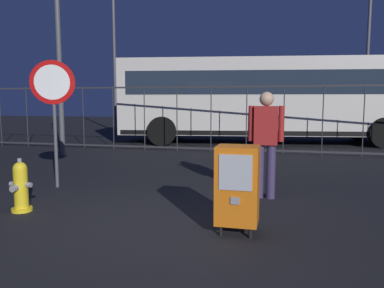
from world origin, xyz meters
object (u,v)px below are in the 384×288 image
bus_near (267,96)px  street_light_near_left (114,33)px  pedestrian (266,139)px  street_light_far_right (57,1)px  newspaper_box_primary (237,185)px  stop_sign (53,97)px  street_light_near_right (369,27)px  fire_hydrant (21,187)px

bus_near → street_light_near_left: (-7.62, 3.43, 3.15)m
pedestrian → street_light_far_right: (-5.72, 3.33, 3.25)m
newspaper_box_primary → stop_sign: stop_sign is taller
street_light_near_left → street_light_near_right: (11.85, 1.36, 0.01)m
stop_sign → street_light_near_left: street_light_near_left is taller
newspaper_box_primary → street_light_near_right: 15.80m
stop_sign → bus_near: size_ratio=0.21×
fire_hydrant → newspaper_box_primary: (3.02, -0.15, 0.22)m
street_light_near_left → bus_near: bearing=-24.3°
newspaper_box_primary → street_light_near_right: street_light_near_right is taller
newspaper_box_primary → street_light_near_left: bearing=120.3°
pedestrian → bus_near: 8.19m
stop_sign → street_light_near_right: 15.42m
street_light_far_right → street_light_near_right: bearing=45.1°
pedestrian → bus_near: (-0.36, 8.15, 0.76)m
street_light_far_right → newspaper_box_primary: bearing=-42.5°
newspaper_box_primary → street_light_near_left: (-7.75, 13.28, 4.29)m
street_light_near_left → street_light_far_right: (2.25, -8.25, -0.67)m
street_light_near_left → street_light_far_right: bearing=-74.7°
stop_sign → bus_near: (3.27, 8.27, 0.11)m
fire_hydrant → street_light_near_left: (-4.73, 13.13, 4.51)m
stop_sign → newspaper_box_primary: bearing=-24.8°
fire_hydrant → stop_sign: bearing=105.2°
street_light_near_left → street_light_far_right: street_light_near_left is taller
stop_sign → street_light_near_right: size_ratio=0.26×
stop_sign → bus_near: bus_near is taller
street_light_far_right → fire_hydrant: bearing=-63.1°
fire_hydrant → bus_near: size_ratio=0.07×
fire_hydrant → street_light_far_right: size_ratio=0.10×
street_light_near_left → street_light_near_right: bearing=6.6°
newspaper_box_primary → street_light_far_right: size_ratio=0.14×
bus_near → street_light_near_left: size_ratio=1.26×
pedestrian → newspaper_box_primary: bearing=-97.7°
pedestrian → street_light_near_left: size_ratio=0.20×
newspaper_box_primary → pedestrian: (0.23, 1.70, 0.38)m
newspaper_box_primary → pedestrian: size_ratio=0.61×
bus_near → street_light_far_right: (-5.36, -4.82, 2.49)m
pedestrian → street_light_near_left: 14.60m
street_light_near_right → bus_near: bearing=-131.5°
street_light_near_left → pedestrian: bearing=-55.4°
newspaper_box_primary → street_light_far_right: 8.28m
stop_sign → street_light_far_right: street_light_far_right is taller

